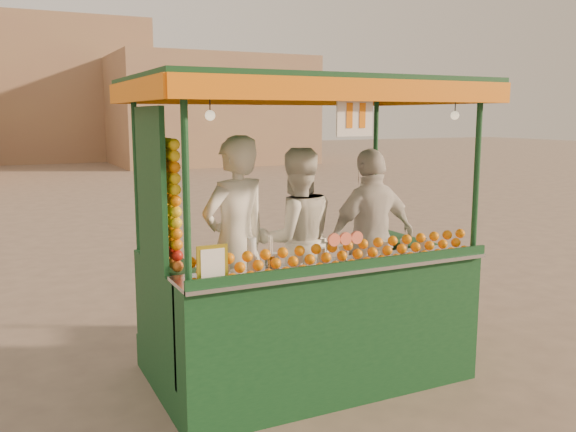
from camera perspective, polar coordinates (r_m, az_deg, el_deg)
name	(u,v)px	position (r m, az deg, el deg)	size (l,w,h in m)	color
ground	(341,374)	(5.66, 4.92, -14.41)	(90.00, 90.00, 0.00)	brown
building_right	(210,111)	(30.04, -7.29, 9.70)	(9.00, 6.00, 5.00)	#927653
juice_cart	(301,286)	(5.27, 1.26, -6.53)	(2.84, 1.84, 2.58)	#0E3619
vendor_left	(236,243)	(5.22, -4.89, -2.51)	(0.76, 0.62, 1.82)	white
vendor_middle	(296,240)	(5.63, 0.75, -2.24)	(0.88, 0.72, 1.69)	white
vendor_right	(371,238)	(5.79, 7.77, -2.07)	(1.02, 0.51, 1.68)	silver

